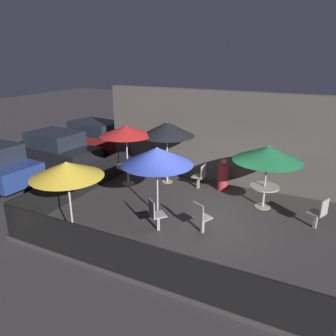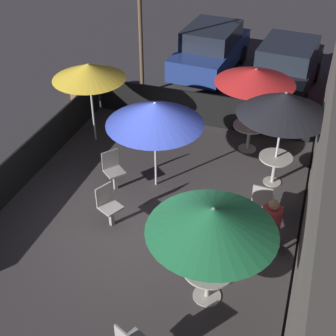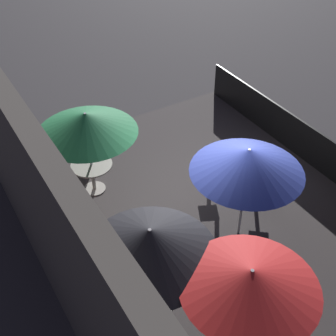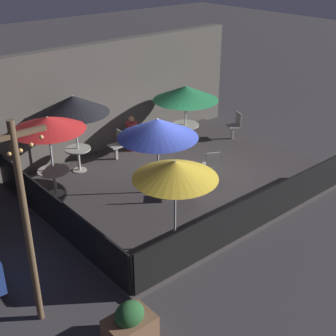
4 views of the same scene
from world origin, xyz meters
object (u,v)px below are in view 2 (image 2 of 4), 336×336
object	(u,v)px
patio_umbrella_4	(89,71)
dining_table_2	(275,162)
dining_table_0	(249,130)
parked_car_1	(286,67)
patio_umbrella_2	(285,104)
light_post	(140,25)
patio_umbrella_0	(256,76)
patio_chair_2	(262,200)
planter_box	(84,86)
patron_0	(270,226)
dining_table_1	(208,274)
patio_umbrella_3	(155,114)
patio_chair_3	(113,169)
patio_umbrella_1	(212,220)
patio_chair_1	(108,204)
parked_car_0	(211,49)

from	to	relation	value
patio_umbrella_4	dining_table_2	distance (m)	4.94
dining_table_0	parked_car_1	bearing A→B (deg)	174.26
patio_umbrella_2	light_post	size ratio (longest dim) A/B	0.59
patio_umbrella_2	light_post	distance (m)	5.89
patio_umbrella_0	dining_table_2	xyz separation A→B (m)	(1.22, 0.82, -1.47)
patio_chair_2	parked_car_1	world-z (taller)	parked_car_1
planter_box	patron_0	bearing A→B (deg)	53.26
dining_table_1	light_post	size ratio (longest dim) A/B	0.23
patio_umbrella_4	dining_table_2	bearing A→B (deg)	85.36
patio_umbrella_3	light_post	size ratio (longest dim) A/B	0.54
patio_umbrella_0	patio_chair_2	xyz separation A→B (m)	(2.57, 0.76, -1.53)
patio_umbrella_3	parked_car_1	bearing A→B (deg)	160.94
patio_umbrella_0	patio_chair_3	bearing A→B (deg)	-44.96
patron_0	planter_box	bearing A→B (deg)	86.11
patio_umbrella_1	patio_chair_2	size ratio (longest dim) A/B	2.32
dining_table_0	planter_box	bearing A→B (deg)	-105.33
patron_0	planter_box	xyz separation A→B (m)	(-4.81, -6.45, -0.23)
patron_0	light_post	distance (m)	7.67
patio_umbrella_2	patio_chair_1	world-z (taller)	patio_umbrella_2
dining_table_1	parked_car_0	size ratio (longest dim) A/B	0.22
dining_table_2	patio_chair_3	size ratio (longest dim) A/B	0.82
planter_box	parked_car_1	xyz separation A→B (m)	(-2.43, 5.80, 0.45)
patio_umbrella_1	parked_car_0	distance (m)	9.89
patio_chair_2	patron_0	world-z (taller)	patron_0
planter_box	patio_umbrella_0	bearing A→B (deg)	74.67
parked_car_0	patio_umbrella_2	bearing A→B (deg)	31.37
patio_umbrella_1	dining_table_2	distance (m)	3.93
patio_umbrella_2	light_post	xyz separation A→B (m)	(-3.60, -4.65, 0.01)
patio_umbrella_3	patio_chair_2	bearing A→B (deg)	80.74
patio_umbrella_2	light_post	world-z (taller)	light_post
patron_0	patio_chair_3	bearing A→B (deg)	111.14
patio_chair_1	patio_chair_2	world-z (taller)	patio_chair_1
patron_0	patio_umbrella_3	bearing A→B (deg)	100.00
dining_table_1	dining_table_0	bearing A→B (deg)	-177.18
dining_table_1	light_post	world-z (taller)	light_post
patio_umbrella_3	parked_car_1	world-z (taller)	patio_umbrella_3
patio_umbrella_3	light_post	distance (m)	5.03
patio_chair_1	parked_car_1	size ratio (longest dim) A/B	0.23
planter_box	light_post	world-z (taller)	light_post
patio_chair_1	patron_0	size ratio (longest dim) A/B	0.80
dining_table_1	dining_table_2	bearing A→B (deg)	171.08
planter_box	dining_table_0	bearing A→B (deg)	74.67
patio_chair_3	dining_table_0	bearing A→B (deg)	84.72
dining_table_2	patio_umbrella_2	bearing A→B (deg)	0.00
patio_umbrella_4	patio_chair_2	xyz separation A→B (m)	(1.74, 4.67, -1.44)
patio_chair_2	parked_car_0	xyz separation A→B (m)	(-7.18, -2.97, 0.23)
parked_car_0	patio_chair_3	bearing A→B (deg)	0.96
patio_umbrella_0	dining_table_0	distance (m)	1.46
patio_umbrella_1	parked_car_0	bearing A→B (deg)	-165.58
patio_chair_2	patron_0	distance (m)	0.81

